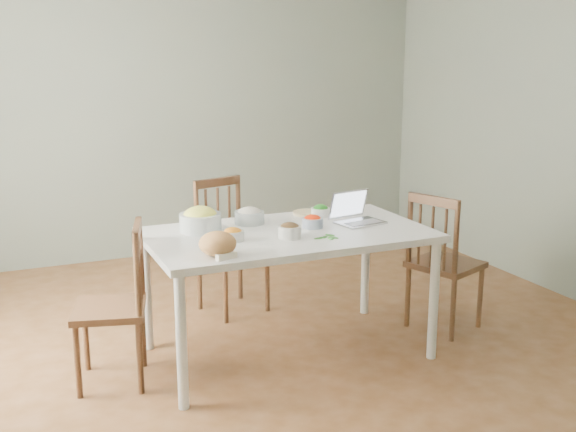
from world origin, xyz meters
name	(u,v)px	position (x,y,z in m)	size (l,w,h in m)	color
floor	(281,347)	(0.00, 0.00, 0.00)	(5.00, 5.00, 0.00)	#5B3617
wall_back	(178,114)	(0.00, 2.50, 1.35)	(5.00, 0.00, 2.70)	gray
dining_table	(288,293)	(0.01, -0.10, 0.41)	(1.76, 0.99, 0.82)	white
chair_far	(232,247)	(-0.06, 0.78, 0.50)	(0.44, 0.42, 1.00)	#412715
chair_left	(109,305)	(-1.11, -0.05, 0.48)	(0.43, 0.41, 0.96)	#412715
chair_right	(446,261)	(1.21, -0.13, 0.49)	(0.44, 0.41, 0.98)	#412715
bread_boule	(218,244)	(-0.56, -0.43, 0.89)	(0.21, 0.21, 0.14)	#B6743F
butter_stick	(226,256)	(-0.54, -0.52, 0.84)	(0.12, 0.04, 0.03)	beige
bowl_squash	(200,219)	(-0.49, 0.13, 0.90)	(0.26, 0.26, 0.15)	#F6F175
bowl_carrot	(233,234)	(-0.38, -0.16, 0.86)	(0.14, 0.14, 0.08)	orange
bowl_onion	(249,216)	(-0.14, 0.19, 0.88)	(0.20, 0.20, 0.11)	#EEE8CE
bowl_mushroom	(290,230)	(-0.05, -0.25, 0.87)	(0.14, 0.14, 0.09)	black
bowl_redpep	(313,221)	(0.19, -0.07, 0.87)	(0.14, 0.14, 0.08)	red
bowl_broccoli	(321,211)	(0.37, 0.18, 0.87)	(0.13, 0.13, 0.08)	#0B4F10
flatbread	(307,213)	(0.32, 0.28, 0.83)	(0.20, 0.20, 0.02)	tan
basil_bunch	(325,236)	(0.15, -0.34, 0.83)	(0.18, 0.18, 0.02)	#296419
laptop	(361,208)	(0.53, -0.11, 0.93)	(0.30, 0.26, 0.20)	silver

